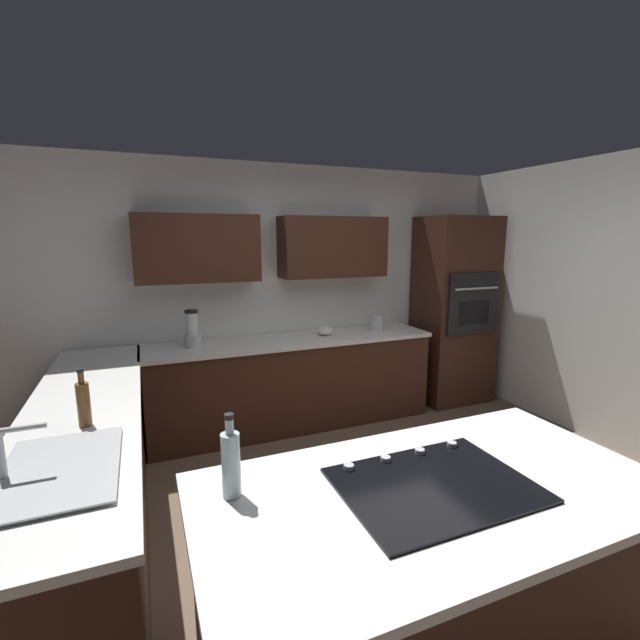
# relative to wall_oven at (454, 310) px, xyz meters

# --- Properties ---
(ground_plane) EXTENTS (14.00, 14.00, 0.00)m
(ground_plane) POSITION_rel_wall_oven_xyz_m (1.85, 1.72, -1.05)
(ground_plane) COLOR brown
(wall_back) EXTENTS (6.00, 0.44, 2.60)m
(wall_back) POSITION_rel_wall_oven_xyz_m (1.91, -0.33, 0.35)
(wall_back) COLOR silver
(wall_back) RESTS_ON ground
(wall_left) EXTENTS (0.10, 4.00, 2.60)m
(wall_left) POSITION_rel_wall_oven_xyz_m (-0.60, 1.42, 0.25)
(wall_left) COLOR silver
(wall_left) RESTS_ON ground
(lower_cabinets_back) EXTENTS (2.80, 0.60, 0.86)m
(lower_cabinets_back) POSITION_rel_wall_oven_xyz_m (1.95, -0.00, -0.62)
(lower_cabinets_back) COLOR #381E14
(lower_cabinets_back) RESTS_ON ground
(countertop_back) EXTENTS (2.84, 0.64, 0.04)m
(countertop_back) POSITION_rel_wall_oven_xyz_m (1.95, -0.00, -0.17)
(countertop_back) COLOR silver
(countertop_back) RESTS_ON lower_cabinets_back
(lower_cabinets_side) EXTENTS (0.60, 2.90, 0.86)m
(lower_cabinets_side) POSITION_rel_wall_oven_xyz_m (3.67, 1.17, -0.62)
(lower_cabinets_side) COLOR #381E14
(lower_cabinets_side) RESTS_ON ground
(countertop_side) EXTENTS (0.64, 2.94, 0.04)m
(countertop_side) POSITION_rel_wall_oven_xyz_m (3.67, 1.17, -0.17)
(countertop_side) COLOR silver
(countertop_side) RESTS_ON lower_cabinets_side
(island_base) EXTENTS (1.83, 0.91, 0.86)m
(island_base) POSITION_rel_wall_oven_xyz_m (2.27, 2.67, -0.62)
(island_base) COLOR #381E14
(island_base) RESTS_ON ground
(island_top) EXTENTS (1.91, 0.99, 0.04)m
(island_top) POSITION_rel_wall_oven_xyz_m (2.27, 2.67, -0.17)
(island_top) COLOR silver
(island_top) RESTS_ON island_base
(wall_oven) EXTENTS (0.80, 0.66, 2.10)m
(wall_oven) POSITION_rel_wall_oven_xyz_m (0.00, 0.00, 0.00)
(wall_oven) COLOR #381E14
(wall_oven) RESTS_ON ground
(sink_unit) EXTENTS (0.46, 0.70, 0.23)m
(sink_unit) POSITION_rel_wall_oven_xyz_m (3.68, 1.97, -0.14)
(sink_unit) COLOR #515456
(sink_unit) RESTS_ON countertop_side
(cooktop) EXTENTS (0.76, 0.56, 0.03)m
(cooktop) POSITION_rel_wall_oven_xyz_m (2.27, 2.67, -0.15)
(cooktop) COLOR black
(cooktop) RESTS_ON island_top
(blender) EXTENTS (0.15, 0.15, 0.34)m
(blender) POSITION_rel_wall_oven_xyz_m (2.90, -0.02, -0.01)
(blender) COLOR silver
(blender) RESTS_ON countertop_back
(mixing_bowl) EXTENTS (0.17, 0.17, 0.09)m
(mixing_bowl) POSITION_rel_wall_oven_xyz_m (1.60, -0.02, -0.11)
(mixing_bowl) COLOR white
(mixing_bowl) RESTS_ON countertop_back
(kettle) EXTENTS (0.16, 0.16, 0.17)m
(kettle) POSITION_rel_wall_oven_xyz_m (1.00, -0.02, -0.07)
(kettle) COLOR #B7BABF
(kettle) RESTS_ON countertop_back
(dish_soap_bottle) EXTENTS (0.07, 0.07, 0.31)m
(dish_soap_bottle) POSITION_rel_wall_oven_xyz_m (3.62, 1.49, -0.03)
(dish_soap_bottle) COLOR brown
(dish_soap_bottle) RESTS_ON countertop_side
(oil_bottle) EXTENTS (0.07, 0.07, 0.34)m
(oil_bottle) POSITION_rel_wall_oven_xyz_m (3.03, 2.43, -0.02)
(oil_bottle) COLOR silver
(oil_bottle) RESTS_ON island_top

